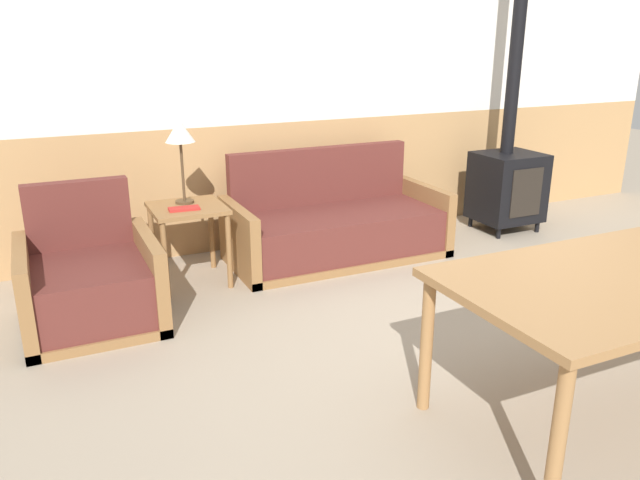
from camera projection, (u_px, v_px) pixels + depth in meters
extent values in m
plane|color=gray|center=(552.00, 360.00, 3.50)|extent=(16.00, 16.00, 0.00)
cube|color=tan|center=(342.00, 177.00, 5.60)|extent=(7.20, 0.06, 1.04)
cube|color=silver|center=(344.00, 17.00, 5.17)|extent=(7.20, 0.06, 1.66)
cube|color=olive|center=(337.00, 254.00, 5.09)|extent=(1.74, 0.79, 0.06)
cube|color=#5B2823|center=(339.00, 232.00, 5.01)|extent=(1.58, 0.71, 0.32)
cube|color=#5B2823|center=(320.00, 175.00, 5.20)|extent=(1.58, 0.10, 0.47)
cube|color=olive|center=(239.00, 241.00, 4.69)|extent=(0.08, 0.79, 0.52)
cube|color=olive|center=(424.00, 215.00, 5.35)|extent=(0.08, 0.79, 0.52)
cube|color=olive|center=(95.00, 318.00, 3.94)|extent=(0.81, 0.84, 0.06)
cube|color=#5B2823|center=(91.00, 290.00, 3.86)|extent=(0.65, 0.76, 0.34)
cube|color=#5B2823|center=(78.00, 214.00, 4.08)|extent=(0.65, 0.10, 0.44)
cube|color=olive|center=(26.00, 293.00, 3.72)|extent=(0.08, 0.84, 0.54)
cube|color=olive|center=(150.00, 274.00, 4.01)|extent=(0.08, 0.84, 0.54)
cube|color=olive|center=(187.00, 208.00, 4.43)|extent=(0.51, 0.51, 0.03)
cylinder|color=olive|center=(165.00, 261.00, 4.24)|extent=(0.04, 0.04, 0.55)
cylinder|color=olive|center=(229.00, 252.00, 4.42)|extent=(0.04, 0.04, 0.55)
cylinder|color=olive|center=(153.00, 242.00, 4.62)|extent=(0.04, 0.04, 0.55)
cylinder|color=olive|center=(212.00, 234.00, 4.80)|extent=(0.04, 0.04, 0.55)
cylinder|color=#4C3823|center=(185.00, 202.00, 4.50)|extent=(0.13, 0.13, 0.02)
cylinder|color=#4C3823|center=(183.00, 172.00, 4.43)|extent=(0.02, 0.02, 0.42)
cone|color=silver|center=(180.00, 131.00, 4.34)|extent=(0.21, 0.21, 0.16)
cube|color=#B22823|center=(184.00, 209.00, 4.33)|extent=(0.22, 0.12, 0.02)
cube|color=#9E7042|center=(626.00, 278.00, 2.79)|extent=(1.65, 0.95, 0.04)
cylinder|color=#9E7042|center=(557.00, 444.00, 2.24)|extent=(0.06, 0.06, 0.68)
cylinder|color=#9E7042|center=(426.00, 345.00, 2.96)|extent=(0.06, 0.06, 0.68)
cylinder|color=black|center=(499.00, 233.00, 5.56)|extent=(0.04, 0.04, 0.10)
cylinder|color=black|center=(537.00, 227.00, 5.74)|extent=(0.04, 0.04, 0.10)
cylinder|color=black|center=(470.00, 221.00, 5.90)|extent=(0.04, 0.04, 0.10)
cylinder|color=black|center=(508.00, 216.00, 6.08)|extent=(0.04, 0.04, 0.10)
cube|color=black|center=(507.00, 187.00, 5.71)|extent=(0.56, 0.50, 0.62)
cube|color=black|center=(526.00, 193.00, 5.49)|extent=(0.34, 0.01, 0.43)
cylinder|color=black|center=(516.00, 49.00, 5.37)|extent=(0.12, 0.12, 1.80)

